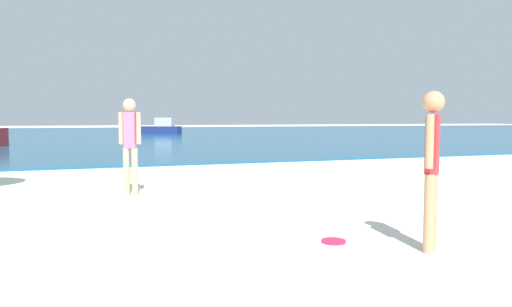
# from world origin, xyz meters

# --- Properties ---
(water) EXTENTS (160.00, 60.00, 0.06)m
(water) POSITION_xyz_m (0.00, 43.62, 0.03)
(water) COLOR #14567F
(water) RESTS_ON ground
(person_standing) EXTENTS (0.31, 0.27, 1.64)m
(person_standing) POSITION_xyz_m (0.76, 4.00, 0.93)
(person_standing) COLOR tan
(person_standing) RESTS_ON ground
(frisbee) EXTENTS (0.27, 0.27, 0.03)m
(frisbee) POSITION_xyz_m (-0.01, 4.63, 0.01)
(frisbee) COLOR #E51E4C
(frisbee) RESTS_ON ground
(person_distant) EXTENTS (0.38, 0.23, 1.72)m
(person_distant) POSITION_xyz_m (-1.85, 8.71, 0.98)
(person_distant) COLOR #DDAD84
(person_distant) RESTS_ON ground
(boat_far) EXTENTS (4.26, 3.02, 1.40)m
(boat_far) POSITION_xyz_m (2.97, 40.68, 0.54)
(boat_far) COLOR navy
(boat_far) RESTS_ON water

